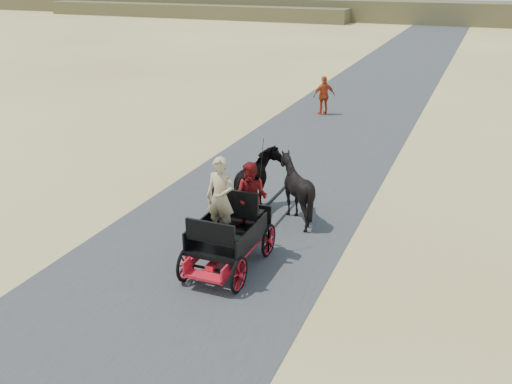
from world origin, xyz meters
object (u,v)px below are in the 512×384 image
at_px(horse_left, 257,183).
at_px(pedestrian, 324,95).
at_px(carriage, 229,252).
at_px(horse_right, 296,189).

xyz_separation_m(horse_left, pedestrian, (-1.31, 11.21, 0.02)).
height_order(carriage, horse_left, horse_left).
bearing_deg(carriage, horse_left, 100.39).
height_order(carriage, horse_right, horse_right).
bearing_deg(pedestrian, horse_right, 63.62).
height_order(horse_left, horse_right, horse_right).
bearing_deg(horse_right, carriage, 79.61).
xyz_separation_m(horse_right, pedestrian, (-2.41, 11.21, 0.01)).
distance_m(carriage, horse_right, 3.09).
bearing_deg(pedestrian, horse_left, 58.15).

